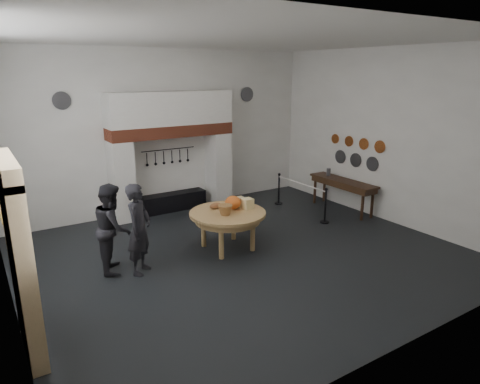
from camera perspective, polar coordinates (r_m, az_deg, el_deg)
floor at (r=9.53m, az=0.45°, el=-8.28°), size 9.00×8.00×0.02m
ceiling at (r=8.72m, az=0.51°, el=19.84°), size 9.00×8.00×0.02m
wall_back at (r=12.35m, az=-9.79°, el=7.96°), size 9.00×0.02×4.50m
wall_front at (r=6.00m, az=21.80°, el=-1.19°), size 9.00×0.02×4.50m
wall_right at (r=11.89m, az=19.13°, el=7.03°), size 0.02×8.00×4.50m
chimney_pier_left at (r=11.76m, az=-15.47°, el=1.39°), size 0.55×0.70×2.15m
chimney_pier_right at (r=12.89m, az=-2.89°, el=3.19°), size 0.55×0.70×2.15m
hearth_brick_band at (r=12.03m, az=-9.14°, el=8.07°), size 3.50×0.72×0.32m
chimney_hood at (r=11.96m, az=-9.27°, el=10.97°), size 3.50×0.70×0.90m
iron_range at (r=12.53m, az=-8.86°, el=-1.27°), size 1.90×0.45×0.50m
utensil_rail at (r=12.36m, az=-9.54°, el=5.63°), size 1.60×0.02×0.02m
door_recess at (r=6.82m, az=-27.90°, el=-8.89°), size 0.04×1.10×2.50m
door_jamb_near at (r=6.17m, az=-26.48°, el=-10.78°), size 0.22×0.30×2.60m
door_jamb_far at (r=7.46m, az=-27.78°, el=-6.40°), size 0.22×0.30×2.60m
door_lintel at (r=6.42m, az=-28.70°, el=2.73°), size 0.22×1.70×0.30m
wall_plaque at (r=8.41m, az=-29.25°, el=-2.05°), size 0.05×0.34×0.44m
work_table at (r=9.53m, az=-1.66°, el=-2.85°), size 1.96×1.96×0.07m
pumpkin at (r=9.65m, az=-0.96°, el=-1.42°), size 0.36×0.36×0.31m
cheese_block_big at (r=9.69m, az=1.02°, el=-1.56°), size 0.22×0.22×0.24m
cheese_block_small at (r=9.93m, az=-0.04°, el=-1.25°), size 0.18×0.18×0.20m
wicker_basket at (r=9.29m, az=-1.99°, el=-2.41°), size 0.37×0.37×0.22m
bread_loaf at (r=9.74m, az=-3.23°, el=-1.84°), size 0.31×0.18×0.13m
visitor_near at (r=8.61m, az=-13.31°, el=-4.83°), size 0.78×0.79×1.83m
visitor_far at (r=8.87m, az=-16.61°, el=-4.58°), size 0.92×1.04×1.80m
side_table at (r=12.55m, az=13.58°, el=1.44°), size 0.55×2.20×0.06m
pewter_jug at (r=12.92m, az=11.72°, el=2.61°), size 0.12×0.12×0.22m
copper_pan_a at (r=12.02m, az=18.14°, el=5.75°), size 0.03×0.34×0.34m
copper_pan_b at (r=12.37m, az=16.18°, el=6.18°), size 0.03×0.32×0.32m
copper_pan_c at (r=12.74m, az=14.33°, el=6.57°), size 0.03×0.30×0.30m
copper_pan_d at (r=13.11m, az=12.58°, el=6.94°), size 0.03×0.28×0.28m
pewter_plate_left at (r=12.24m, az=17.22°, el=3.61°), size 0.03×0.40×0.40m
pewter_plate_mid at (r=12.62m, az=15.16°, el=4.12°), size 0.03×0.40×0.40m
pewter_plate_right at (r=13.03m, az=13.22°, el=4.60°), size 0.03×0.40×0.40m
pewter_plate_back_left at (r=11.45m, az=-22.69°, el=11.18°), size 0.44×0.03×0.44m
pewter_plate_back_right at (r=13.51m, az=0.94°, el=12.89°), size 0.44×0.03×0.44m
barrier_post_near at (r=11.49m, az=11.31°, el=-1.91°), size 0.05×0.05×0.90m
barrier_post_far at (r=12.94m, az=5.21°, el=0.34°), size 0.05×0.05×0.90m
barrier_rope at (r=12.09m, az=8.15°, el=1.10°), size 0.04×2.00×0.04m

